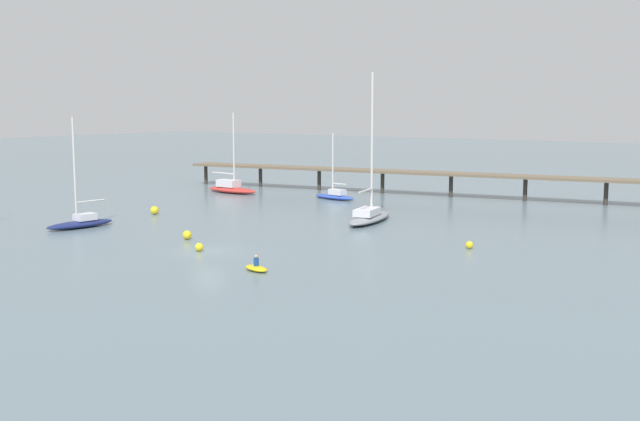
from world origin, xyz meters
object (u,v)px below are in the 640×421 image
at_px(sailboat_red, 231,187).
at_px(mooring_buoy_near, 155,210).
at_px(pier, 587,170).
at_px(mooring_buoy_far, 469,245).
at_px(mooring_buoy_inner, 187,235).
at_px(sailboat_gray, 369,214).
at_px(sailboat_blue, 335,195).
at_px(mooring_buoy_outer, 199,247).
at_px(sailboat_navy, 81,221).
at_px(dinghy_yellow, 256,268).

xyz_separation_m(sailboat_red, mooring_buoy_near, (6.68, -19.93, -0.27)).
xyz_separation_m(pier, mooring_buoy_far, (0.58, -34.10, -3.69)).
relative_size(mooring_buoy_far, mooring_buoy_inner, 0.80).
xyz_separation_m(sailboat_gray, sailboat_red, (-28.04, 11.79, -0.05)).
bearing_deg(sailboat_blue, sailboat_red, -173.39).
bearing_deg(mooring_buoy_inner, sailboat_red, 124.86).
bearing_deg(pier, mooring_buoy_outer, -109.25).
height_order(pier, mooring_buoy_outer, pier).
bearing_deg(sailboat_gray, mooring_buoy_far, -29.12).
distance_m(sailboat_red, mooring_buoy_outer, 41.14).
height_order(sailboat_red, mooring_buoy_far, sailboat_red).
relative_size(pier, sailboat_navy, 7.24).
relative_size(pier, sailboat_red, 7.20).
bearing_deg(pier, sailboat_navy, -127.24).
height_order(sailboat_blue, mooring_buoy_inner, sailboat_blue).
relative_size(dinghy_yellow, mooring_buoy_far, 4.07).
bearing_deg(sailboat_navy, sailboat_gray, 41.81).
distance_m(sailboat_blue, mooring_buoy_outer, 35.82).
bearing_deg(mooring_buoy_outer, pier, 70.75).
height_order(sailboat_navy, mooring_buoy_far, sailboat_navy).
xyz_separation_m(sailboat_gray, dinghy_yellow, (5.27, -24.01, -0.54)).
bearing_deg(dinghy_yellow, sailboat_blue, 115.89).
distance_m(pier, sailboat_red, 44.05).
xyz_separation_m(dinghy_yellow, mooring_buoy_near, (-26.63, 15.87, 0.22)).
bearing_deg(mooring_buoy_inner, pier, 64.19).
bearing_deg(mooring_buoy_near, mooring_buoy_far, 0.55).
bearing_deg(sailboat_navy, sailboat_blue, 76.70).
distance_m(sailboat_gray, mooring_buoy_near, 22.87).
bearing_deg(mooring_buoy_far, sailboat_red, 155.02).
height_order(sailboat_navy, sailboat_blue, sailboat_navy).
height_order(sailboat_gray, mooring_buoy_near, sailboat_gray).
distance_m(pier, sailboat_gray, 29.70).
height_order(mooring_buoy_far, mooring_buoy_inner, mooring_buoy_inner).
height_order(pier, sailboat_navy, sailboat_navy).
bearing_deg(mooring_buoy_near, dinghy_yellow, -30.80).
bearing_deg(sailboat_gray, sailboat_red, 157.20).
bearing_deg(mooring_buoy_near, mooring_buoy_outer, -34.84).
xyz_separation_m(sailboat_gray, mooring_buoy_far, (14.00, -7.80, -0.45)).
bearing_deg(sailboat_navy, pier, 52.76).
bearing_deg(mooring_buoy_inner, mooring_buoy_outer, -36.81).
height_order(pier, sailboat_gray, sailboat_gray).
bearing_deg(dinghy_yellow, mooring_buoy_far, 61.67).
relative_size(sailboat_red, dinghy_yellow, 4.16).
bearing_deg(sailboat_red, mooring_buoy_inner, -55.14).
bearing_deg(sailboat_blue, pier, 25.81).
bearing_deg(pier, mooring_buoy_inner, -115.81).
height_order(sailboat_blue, mooring_buoy_far, sailboat_blue).
relative_size(mooring_buoy_far, mooring_buoy_near, 0.70).
relative_size(sailboat_blue, mooring_buoy_inner, 10.48).
relative_size(mooring_buoy_inner, mooring_buoy_near, 0.88).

